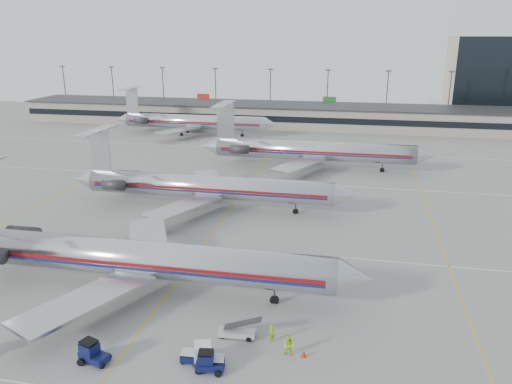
% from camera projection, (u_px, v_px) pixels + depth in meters
% --- Properties ---
extents(ground, '(260.00, 260.00, 0.00)m').
position_uv_depth(ground, '(176.00, 282.00, 54.53)').
color(ground, gray).
rests_on(ground, ground).
extents(apron_markings, '(160.00, 0.15, 0.02)m').
position_uv_depth(apron_markings, '(203.00, 246.00, 63.87)').
color(apron_markings, silver).
rests_on(apron_markings, ground).
extents(terminal, '(162.00, 17.00, 6.25)m').
position_uv_depth(terminal, '(292.00, 115.00, 145.03)').
color(terminal, gray).
rests_on(terminal, ground).
extents(light_mast_row, '(163.60, 0.40, 15.28)m').
position_uv_depth(light_mast_row, '(299.00, 91.00, 156.47)').
color(light_mast_row, '#38383D').
rests_on(light_mast_row, ground).
extents(distant_building, '(30.00, 20.00, 25.00)m').
position_uv_depth(distant_building, '(499.00, 77.00, 158.51)').
color(distant_building, tan).
rests_on(distant_building, ground).
extents(jet_foreground, '(48.25, 28.41, 12.63)m').
position_uv_depth(jet_foreground, '(129.00, 257.00, 52.14)').
color(jet_foreground, silver).
rests_on(jet_foreground, ground).
extents(jet_second_row, '(45.01, 26.50, 11.78)m').
position_uv_depth(jet_second_row, '(203.00, 186.00, 76.95)').
color(jet_second_row, silver).
rests_on(jet_second_row, ground).
extents(jet_third_row, '(46.37, 28.53, 12.68)m').
position_uv_depth(jet_third_row, '(309.00, 150.00, 99.40)').
color(jet_third_row, silver).
rests_on(jet_third_row, ground).
extents(jet_back_row, '(44.57, 27.42, 12.19)m').
position_uv_depth(jet_back_row, '(191.00, 121.00, 132.51)').
color(jet_back_row, silver).
rests_on(jet_back_row, ground).
extents(tug_center, '(2.80, 2.04, 2.05)m').
position_uv_depth(tug_center, '(92.00, 353.00, 40.99)').
color(tug_center, '#0A103B').
rests_on(tug_center, ground).
extents(tug_right, '(2.38, 1.43, 1.83)m').
position_uv_depth(tug_right, '(208.00, 362.00, 39.96)').
color(tug_right, '#0A103B').
rests_on(tug_right, ground).
extents(cart_inner, '(1.72, 1.23, 0.94)m').
position_uv_depth(cart_inner, '(191.00, 357.00, 41.23)').
color(cart_inner, '#0A103B').
rests_on(cart_inner, ground).
extents(cart_outer, '(1.98, 1.53, 1.01)m').
position_uv_depth(cart_outer, '(213.00, 363.00, 40.42)').
color(cart_outer, '#0A103B').
rests_on(cart_outer, ground).
extents(uld_container, '(2.01, 1.82, 1.78)m').
position_uv_depth(uld_container, '(203.00, 353.00, 41.02)').
color(uld_container, '#2D2D30').
rests_on(uld_container, ground).
extents(belt_loader, '(3.95, 1.40, 2.07)m').
position_uv_depth(belt_loader, '(238.00, 332.00, 44.57)').
color(belt_loader, '#A8A8A8').
rests_on(belt_loader, ground).
extents(ramp_worker_near, '(0.70, 0.66, 1.61)m').
position_uv_depth(ramp_worker_near, '(272.00, 334.00, 43.81)').
color(ramp_worker_near, '#7EC913').
rests_on(ramp_worker_near, ground).
extents(ramp_worker_far, '(1.05, 0.90, 1.89)m').
position_uv_depth(ramp_worker_far, '(289.00, 346.00, 41.88)').
color(ramp_worker_far, '#BAE715').
rests_on(ramp_worker_far, ground).
extents(cone_right, '(0.57, 0.57, 0.64)m').
position_uv_depth(cone_right, '(304.00, 354.00, 41.91)').
color(cone_right, red).
rests_on(cone_right, ground).
extents(cone_left, '(0.45, 0.45, 0.59)m').
position_uv_depth(cone_left, '(38.00, 330.00, 45.30)').
color(cone_left, red).
rests_on(cone_left, ground).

